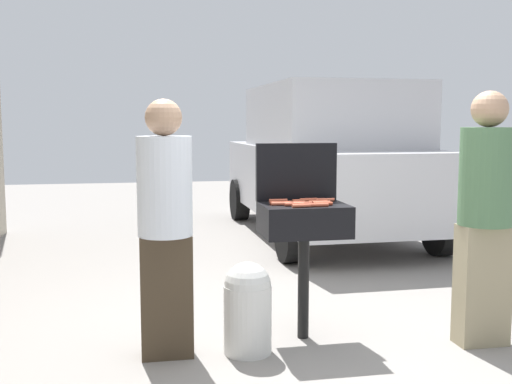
# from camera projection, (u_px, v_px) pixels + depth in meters

# --- Properties ---
(ground_plane) EXTENTS (24.00, 24.00, 0.00)m
(ground_plane) POSITION_uv_depth(u_px,v_px,m) (299.00, 344.00, 4.26)
(ground_plane) COLOR gray
(bbq_grill) EXTENTS (0.60, 0.44, 0.96)m
(bbq_grill) POSITION_uv_depth(u_px,v_px,m) (304.00, 225.00, 4.30)
(bbq_grill) COLOR black
(bbq_grill) RESTS_ON ground
(grill_lid_open) EXTENTS (0.60, 0.05, 0.42)m
(grill_lid_open) POSITION_uv_depth(u_px,v_px,m) (296.00, 172.00, 4.48)
(grill_lid_open) COLOR black
(grill_lid_open) RESTS_ON bbq_grill
(hot_dog_0) EXTENTS (0.13, 0.04, 0.03)m
(hot_dog_0) POSITION_uv_depth(u_px,v_px,m) (294.00, 204.00, 4.18)
(hot_dog_0) COLOR #B74C33
(hot_dog_0) RESTS_ON bbq_grill
(hot_dog_1) EXTENTS (0.13, 0.03, 0.03)m
(hot_dog_1) POSITION_uv_depth(u_px,v_px,m) (325.00, 200.00, 4.43)
(hot_dog_1) COLOR #C6593D
(hot_dog_1) RESTS_ON bbq_grill
(hot_dog_2) EXTENTS (0.13, 0.03, 0.03)m
(hot_dog_2) POSITION_uv_depth(u_px,v_px,m) (318.00, 201.00, 4.35)
(hot_dog_2) COLOR #AD4228
(hot_dog_2) RESTS_ON bbq_grill
(hot_dog_3) EXTENTS (0.13, 0.03, 0.03)m
(hot_dog_3) POSITION_uv_depth(u_px,v_px,m) (296.00, 203.00, 4.28)
(hot_dog_3) COLOR #C6593D
(hot_dog_3) RESTS_ON bbq_grill
(hot_dog_4) EXTENTS (0.13, 0.04, 0.03)m
(hot_dog_4) POSITION_uv_depth(u_px,v_px,m) (281.00, 204.00, 4.22)
(hot_dog_4) COLOR #C6593D
(hot_dog_4) RESTS_ON bbq_grill
(hot_dog_5) EXTENTS (0.13, 0.03, 0.03)m
(hot_dog_5) POSITION_uv_depth(u_px,v_px,m) (319.00, 205.00, 4.15)
(hot_dog_5) COLOR #B74C33
(hot_dog_5) RESTS_ON bbq_grill
(hot_dog_6) EXTENTS (0.13, 0.04, 0.03)m
(hot_dog_6) POSITION_uv_depth(u_px,v_px,m) (321.00, 203.00, 4.27)
(hot_dog_6) COLOR #C6593D
(hot_dog_6) RESTS_ON bbq_grill
(hot_dog_7) EXTENTS (0.13, 0.03, 0.03)m
(hot_dog_7) POSITION_uv_depth(u_px,v_px,m) (278.00, 201.00, 4.38)
(hot_dog_7) COLOR #B74C33
(hot_dog_7) RESTS_ON bbq_grill
(hot_dog_8) EXTENTS (0.13, 0.03, 0.03)m
(hot_dog_8) POSITION_uv_depth(u_px,v_px,m) (309.00, 200.00, 4.43)
(hot_dog_8) COLOR #B74C33
(hot_dog_8) RESTS_ON bbq_grill
(hot_dog_9) EXTENTS (0.13, 0.04, 0.03)m
(hot_dog_9) POSITION_uv_depth(u_px,v_px,m) (301.00, 201.00, 4.37)
(hot_dog_9) COLOR #AD4228
(hot_dog_9) RESTS_ON bbq_grill
(hot_dog_10) EXTENTS (0.13, 0.04, 0.03)m
(hot_dog_10) POSITION_uv_depth(u_px,v_px,m) (323.00, 204.00, 4.22)
(hot_dog_10) COLOR #AD4228
(hot_dog_10) RESTS_ON bbq_grill
(hot_dog_11) EXTENTS (0.13, 0.03, 0.03)m
(hot_dog_11) POSITION_uv_depth(u_px,v_px,m) (301.00, 206.00, 4.12)
(hot_dog_11) COLOR #C6593D
(hot_dog_11) RESTS_ON bbq_grill
(hot_dog_12) EXTENTS (0.13, 0.04, 0.03)m
(hot_dog_12) POSITION_uv_depth(u_px,v_px,m) (279.00, 203.00, 4.26)
(hot_dog_12) COLOR #AD4228
(hot_dog_12) RESTS_ON bbq_grill
(hot_dog_13) EXTENTS (0.13, 0.04, 0.03)m
(hot_dog_13) POSITION_uv_depth(u_px,v_px,m) (318.00, 202.00, 4.31)
(hot_dog_13) COLOR #B74C33
(hot_dog_13) RESTS_ON bbq_grill
(hot_dog_14) EXTENTS (0.13, 0.03, 0.03)m
(hot_dog_14) POSITION_uv_depth(u_px,v_px,m) (303.00, 204.00, 4.22)
(hot_dog_14) COLOR #C6593D
(hot_dog_14) RESTS_ON bbq_grill
(propane_tank) EXTENTS (0.32, 0.32, 0.62)m
(propane_tank) POSITION_uv_depth(u_px,v_px,m) (248.00, 306.00, 4.07)
(propane_tank) COLOR silver
(propane_tank) RESTS_ON ground
(person_left) EXTENTS (0.35, 0.35, 1.68)m
(person_left) POSITION_uv_depth(u_px,v_px,m) (165.00, 219.00, 3.94)
(person_left) COLOR #3F3323
(person_left) RESTS_ON ground
(person_right) EXTENTS (0.37, 0.37, 1.75)m
(person_right) POSITION_uv_depth(u_px,v_px,m) (485.00, 209.00, 4.17)
(person_right) COLOR gray
(person_right) RESTS_ON ground
(parked_minivan) EXTENTS (2.10, 4.44, 2.02)m
(parked_minivan) POSITION_uv_depth(u_px,v_px,m) (327.00, 160.00, 8.26)
(parked_minivan) COLOR #B7B7BC
(parked_minivan) RESTS_ON ground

